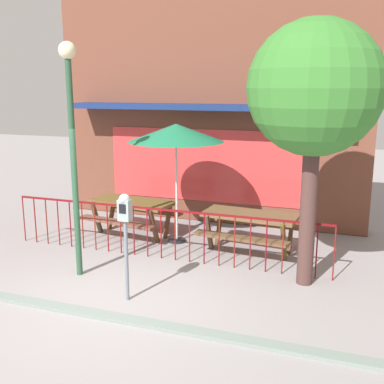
# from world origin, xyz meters

# --- Properties ---
(ground) EXTENTS (40.00, 40.00, 0.00)m
(ground) POSITION_xyz_m (0.00, 0.00, 0.00)
(ground) COLOR gray
(pub_storefront) EXTENTS (7.37, 1.29, 5.45)m
(pub_storefront) POSITION_xyz_m (0.00, 4.77, 2.71)
(pub_storefront) COLOR #441816
(pub_storefront) RESTS_ON ground
(patio_fence_front) EXTENTS (6.22, 0.04, 0.97)m
(patio_fence_front) POSITION_xyz_m (-0.00, 1.90, 0.66)
(patio_fence_front) COLOR maroon
(patio_fence_front) RESTS_ON ground
(picnic_table_left) EXTENTS (1.98, 1.60, 0.79)m
(picnic_table_left) POSITION_xyz_m (-1.15, 2.98, 0.61)
(picnic_table_left) COLOR brown
(picnic_table_left) RESTS_ON ground
(picnic_table_right) EXTENTS (1.92, 1.52, 0.79)m
(picnic_table_right) POSITION_xyz_m (1.48, 2.80, 0.61)
(picnic_table_right) COLOR brown
(picnic_table_right) RESTS_ON ground
(patio_umbrella) EXTENTS (1.92, 1.92, 2.44)m
(patio_umbrella) POSITION_xyz_m (-0.08, 2.90, 2.25)
(patio_umbrella) COLOR black
(patio_umbrella) RESTS_ON ground
(parking_meter_near) EXTENTS (0.18, 0.17, 1.65)m
(parking_meter_near) POSITION_xyz_m (0.20, 0.11, 1.27)
(parking_meter_near) COLOR slate
(parking_meter_near) RESTS_ON ground
(street_tree) EXTENTS (2.06, 2.06, 4.16)m
(street_tree) POSITION_xyz_m (2.66, 1.64, 3.10)
(street_tree) COLOR #492F2B
(street_tree) RESTS_ON ground
(street_lamp) EXTENTS (0.28, 0.28, 3.85)m
(street_lamp) POSITION_xyz_m (-1.02, 0.72, 2.52)
(street_lamp) COLOR #294E36
(street_lamp) RESTS_ON ground
(curb_edge) EXTENTS (10.32, 0.20, 0.11)m
(curb_edge) POSITION_xyz_m (0.00, -0.49, 0.00)
(curb_edge) COLOR gray
(curb_edge) RESTS_ON ground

